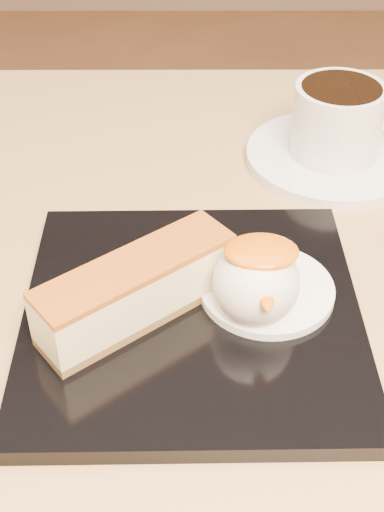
{
  "coord_description": "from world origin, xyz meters",
  "views": [
    {
      "loc": [
        0.02,
        -0.32,
        1.05
      ],
      "look_at": [
        0.02,
        0.03,
        0.76
      ],
      "focal_mm": 50.0,
      "sensor_mm": 36.0,
      "label": 1
    }
  ],
  "objects_px": {
    "saucer": "(332,157)",
    "cheesecake": "(137,289)",
    "table": "(170,475)",
    "coffee_cup": "(339,119)",
    "dessert_plate": "(192,315)",
    "ice_cream_scoop": "(256,283)"
  },
  "relations": [
    {
      "from": "saucer",
      "to": "cheesecake",
      "type": "bearing_deg",
      "value": -127.86
    },
    {
      "from": "cheesecake",
      "to": "saucer",
      "type": "distance_m",
      "value": 0.26
    },
    {
      "from": "table",
      "to": "coffee_cup",
      "type": "xyz_separation_m",
      "value": [
        0.14,
        0.21,
        0.2
      ]
    },
    {
      "from": "dessert_plate",
      "to": "ice_cream_scoop",
      "type": "height_order",
      "value": "ice_cream_scoop"
    },
    {
      "from": "saucer",
      "to": "coffee_cup",
      "type": "height_order",
      "value": "coffee_cup"
    },
    {
      "from": "cheesecake",
      "to": "ice_cream_scoop",
      "type": "distance_m",
      "value": 0.08
    },
    {
      "from": "dessert_plate",
      "to": "ice_cream_scoop",
      "type": "distance_m",
      "value": 0.05
    },
    {
      "from": "dessert_plate",
      "to": "coffee_cup",
      "type": "height_order",
      "value": "coffee_cup"
    },
    {
      "from": "dessert_plate",
      "to": "saucer",
      "type": "distance_m",
      "value": 0.23
    },
    {
      "from": "ice_cream_scoop",
      "to": "coffee_cup",
      "type": "xyz_separation_m",
      "value": [
        0.08,
        0.2,
        0.0
      ]
    },
    {
      "from": "cheesecake",
      "to": "saucer",
      "type": "height_order",
      "value": "cheesecake"
    },
    {
      "from": "table",
      "to": "dessert_plate",
      "type": "distance_m",
      "value": 0.16
    },
    {
      "from": "dessert_plate",
      "to": "coffee_cup",
      "type": "relative_size",
      "value": 2.25
    },
    {
      "from": "table",
      "to": "ice_cream_scoop",
      "type": "relative_size",
      "value": 14.55
    },
    {
      "from": "saucer",
      "to": "dessert_plate",
      "type": "bearing_deg",
      "value": -121.82
    },
    {
      "from": "saucer",
      "to": "table",
      "type": "bearing_deg",
      "value": -123.42
    },
    {
      "from": "cheesecake",
      "to": "coffee_cup",
      "type": "relative_size",
      "value": 1.3
    },
    {
      "from": "dessert_plate",
      "to": "saucer",
      "type": "relative_size",
      "value": 1.47
    },
    {
      "from": "dessert_plate",
      "to": "cheesecake",
      "type": "relative_size",
      "value": 1.73
    },
    {
      "from": "cheesecake",
      "to": "saucer",
      "type": "relative_size",
      "value": 0.85
    },
    {
      "from": "cheesecake",
      "to": "saucer",
      "type": "xyz_separation_m",
      "value": [
        0.16,
        0.2,
        -0.03
      ]
    },
    {
      "from": "dessert_plate",
      "to": "saucer",
      "type": "xyz_separation_m",
      "value": [
        0.12,
        0.2,
        -0.0
      ]
    }
  ]
}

